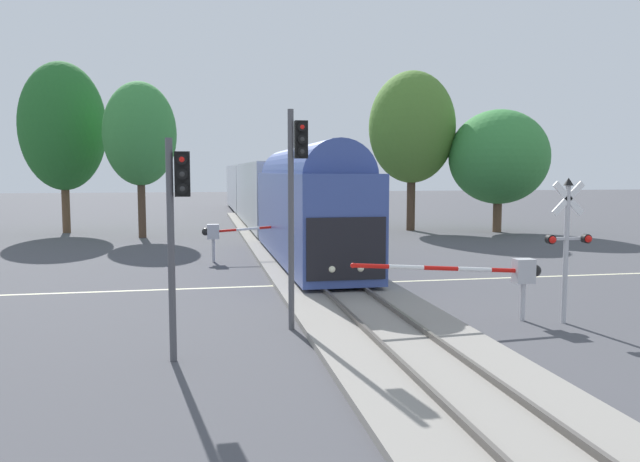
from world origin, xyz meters
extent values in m
plane|color=#47474C|center=(0.00, 0.00, 0.00)|extent=(220.00, 220.00, 0.00)
cube|color=beige|center=(0.00, 0.00, 0.00)|extent=(44.00, 0.20, 0.01)
cube|color=gray|center=(0.00, 0.00, 0.09)|extent=(4.40, 80.00, 0.18)
cube|color=#56514C|center=(-0.72, 0.00, 0.25)|extent=(0.10, 80.00, 0.14)
cube|color=#56514C|center=(0.72, 0.00, 0.25)|extent=(0.10, 80.00, 0.14)
cube|color=#384C93|center=(0.00, 5.35, 2.27)|extent=(3.00, 16.03, 3.90)
cube|color=black|center=(0.00, -2.69, 1.69)|extent=(2.76, 0.08, 2.15)
cylinder|color=#384C93|center=(0.00, 5.35, 4.10)|extent=(2.76, 14.43, 2.76)
sphere|color=#F4F2CC|center=(-0.50, -2.70, 1.00)|extent=(0.24, 0.24, 0.24)
sphere|color=#F4F2CC|center=(0.50, -2.70, 1.00)|extent=(0.24, 0.24, 0.24)
cube|color=#B7BCC6|center=(0.00, 24.66, 2.62)|extent=(3.00, 20.78, 4.60)
cube|color=black|center=(1.51, 24.66, 2.92)|extent=(0.04, 18.70, 0.90)
cube|color=#193899|center=(1.52, 24.66, 1.47)|extent=(0.04, 19.12, 0.36)
cube|color=#B7BCC6|center=(0.00, 46.34, 2.62)|extent=(3.00, 20.78, 4.60)
cube|color=black|center=(1.51, 46.34, 2.92)|extent=(0.04, 18.70, 0.90)
cube|color=#193899|center=(1.52, 46.34, 1.47)|extent=(0.04, 19.12, 0.36)
cylinder|color=#B7B7BC|center=(4.27, -6.83, 0.55)|extent=(0.14, 0.14, 1.10)
cube|color=#B7B7BC|center=(4.27, -6.83, 1.45)|extent=(0.56, 0.40, 0.70)
sphere|color=black|center=(4.62, -6.83, 1.45)|extent=(0.36, 0.36, 0.36)
cylinder|color=red|center=(3.76, -6.83, 1.48)|extent=(1.02, 0.12, 0.18)
cylinder|color=white|center=(2.75, -6.83, 1.54)|extent=(1.02, 0.12, 0.18)
cylinder|color=red|center=(1.74, -6.83, 1.60)|extent=(1.02, 0.12, 0.18)
cylinder|color=white|center=(0.73, -6.83, 1.66)|extent=(1.02, 0.12, 0.18)
cylinder|color=red|center=(-0.29, -6.83, 1.72)|extent=(1.02, 0.12, 0.18)
sphere|color=red|center=(-0.79, -6.83, 1.75)|extent=(0.14, 0.14, 0.14)
cylinder|color=#B2B2B7|center=(5.27, -7.32, 1.95)|extent=(0.14, 0.14, 3.90)
cube|color=white|center=(5.27, -7.34, 3.55)|extent=(0.98, 0.05, 0.98)
cube|color=white|center=(5.27, -7.34, 3.55)|extent=(0.98, 0.05, 0.98)
cube|color=#B2B2B7|center=(5.27, -7.32, 2.42)|extent=(1.10, 0.08, 0.08)
cylinder|color=black|center=(4.72, -7.42, 2.42)|extent=(0.26, 0.18, 0.26)
cylinder|color=black|center=(5.82, -7.42, 2.42)|extent=(0.26, 0.18, 0.26)
sphere|color=red|center=(4.72, -7.52, 2.42)|extent=(0.20, 0.20, 0.20)
sphere|color=red|center=(5.82, -7.52, 2.42)|extent=(0.20, 0.20, 0.20)
cone|color=black|center=(5.27, -7.32, 4.02)|extent=(0.28, 0.28, 0.22)
cylinder|color=#B7B7BC|center=(-4.27, 6.83, 0.55)|extent=(0.14, 0.14, 1.10)
cube|color=#B7B7BC|center=(-4.27, 6.83, 1.45)|extent=(0.56, 0.40, 0.70)
sphere|color=black|center=(-4.62, 6.83, 1.45)|extent=(0.36, 0.36, 0.36)
cylinder|color=red|center=(-3.71, 6.83, 1.48)|extent=(1.11, 0.12, 0.19)
cylinder|color=white|center=(-2.61, 6.83, 1.55)|extent=(1.11, 0.12, 0.19)
cylinder|color=red|center=(-1.51, 6.83, 1.62)|extent=(1.11, 0.12, 0.19)
cylinder|color=white|center=(-0.41, 6.83, 1.69)|extent=(1.11, 0.12, 0.19)
cylinder|color=red|center=(0.69, 6.83, 1.76)|extent=(1.11, 0.12, 0.19)
sphere|color=red|center=(1.24, 6.83, 1.79)|extent=(0.14, 0.14, 0.14)
cylinder|color=#4C4C51|center=(-5.50, -8.91, 2.52)|extent=(0.16, 0.16, 5.04)
cube|color=black|center=(-5.22, -8.91, 4.24)|extent=(0.34, 0.26, 1.00)
sphere|color=red|center=(-5.22, -9.06, 4.56)|extent=(0.20, 0.20, 0.20)
cylinder|color=black|center=(-5.22, -9.09, 4.56)|extent=(0.24, 0.10, 0.24)
sphere|color=#262626|center=(-5.22, -9.06, 4.24)|extent=(0.20, 0.20, 0.20)
cylinder|color=black|center=(-5.22, -9.09, 4.24)|extent=(0.24, 0.10, 0.24)
sphere|color=#262626|center=(-5.22, -9.06, 3.92)|extent=(0.20, 0.20, 0.20)
cylinder|color=black|center=(-5.22, -9.09, 3.92)|extent=(0.24, 0.10, 0.24)
cylinder|color=#4C4C51|center=(-2.45, -6.56, 2.97)|extent=(0.16, 0.16, 5.95)
cube|color=black|center=(-2.17, -6.56, 5.15)|extent=(0.34, 0.26, 1.00)
sphere|color=red|center=(-2.17, -6.71, 5.47)|extent=(0.20, 0.20, 0.20)
cylinder|color=black|center=(-2.17, -6.74, 5.47)|extent=(0.24, 0.10, 0.24)
sphere|color=#262626|center=(-2.17, -6.71, 5.15)|extent=(0.20, 0.20, 0.20)
cylinder|color=black|center=(-2.17, -6.74, 5.15)|extent=(0.24, 0.10, 0.24)
sphere|color=#262626|center=(-2.17, -6.71, 4.83)|extent=(0.20, 0.20, 0.20)
cylinder|color=black|center=(-2.17, -6.74, 4.83)|extent=(0.24, 0.10, 0.24)
cylinder|color=#4C3828|center=(-8.57, 18.91, 2.11)|extent=(0.49, 0.49, 4.23)
ellipsoid|color=#38843D|center=(-8.57, 18.91, 6.72)|extent=(4.64, 4.64, 6.65)
cylinder|color=#4C3828|center=(10.28, 20.42, 2.24)|extent=(0.61, 0.61, 4.48)
ellipsoid|color=#4C7A2D|center=(10.28, 20.42, 7.49)|extent=(6.23, 6.23, 8.03)
cylinder|color=brown|center=(15.93, 18.10, 1.42)|extent=(0.62, 0.62, 2.84)
ellipsoid|color=#38843D|center=(15.93, 18.10, 5.33)|extent=(6.99, 6.99, 6.63)
cylinder|color=brown|center=(-14.10, 23.25, 2.05)|extent=(0.54, 0.54, 4.10)
ellipsoid|color=#236628|center=(-14.10, 23.25, 7.42)|extent=(5.82, 5.82, 8.85)
camera|label=1|loc=(-4.85, -23.24, 4.30)|focal=35.21mm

